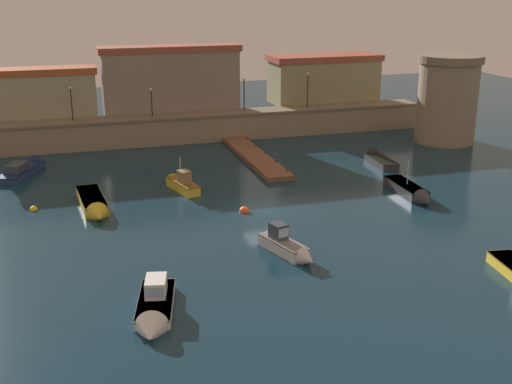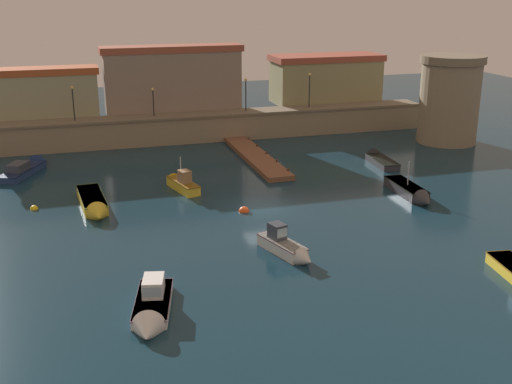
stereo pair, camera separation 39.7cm
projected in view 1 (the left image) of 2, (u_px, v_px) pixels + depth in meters
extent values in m
plane|color=#112D3D|center=(262.00, 207.00, 48.75)|extent=(129.15, 129.15, 0.00)
cube|color=gray|center=(197.00, 128.00, 69.21)|extent=(51.78, 2.93, 2.72)
cube|color=#73644F|center=(197.00, 115.00, 68.75)|extent=(51.78, 3.23, 0.24)
cube|color=gray|center=(36.00, 97.00, 66.35)|extent=(12.05, 3.33, 4.60)
cube|color=#A84D27|center=(33.00, 72.00, 65.53)|extent=(12.53, 3.46, 0.70)
cube|color=gray|center=(171.00, 82.00, 70.00)|extent=(14.76, 3.26, 6.50)
cube|color=#984B36|center=(170.00, 49.00, 68.88)|extent=(15.35, 3.39, 0.70)
cube|color=#8F895E|center=(323.00, 81.00, 76.26)|extent=(12.57, 5.10, 4.88)
cube|color=#9C4734|center=(324.00, 58.00, 75.40)|extent=(13.08, 5.30, 0.70)
cylinder|color=gray|center=(447.00, 103.00, 67.78)|extent=(6.20, 6.20, 8.40)
cylinder|color=#776852|center=(451.00, 59.00, 66.35)|extent=(6.70, 6.70, 0.80)
cube|color=brown|center=(255.00, 157.00, 62.12)|extent=(2.44, 15.70, 0.45)
cylinder|color=#4F3222|center=(247.00, 140.00, 68.10)|extent=(0.20, 0.20, 0.70)
cylinder|color=#4F3222|center=(256.00, 147.00, 65.24)|extent=(0.20, 0.20, 0.70)
cylinder|color=#4F3222|center=(265.00, 155.00, 62.39)|extent=(0.20, 0.20, 0.70)
cylinder|color=#4F3222|center=(276.00, 163.00, 59.54)|extent=(0.20, 0.20, 0.70)
cylinder|color=#4F3222|center=(287.00, 172.00, 56.69)|extent=(0.20, 0.20, 0.70)
cylinder|color=black|center=(72.00, 105.00, 64.61)|extent=(0.12, 0.12, 3.19)
sphere|color=#F9D172|center=(70.00, 88.00, 64.07)|extent=(0.32, 0.32, 0.32)
cylinder|color=black|center=(152.00, 104.00, 66.96)|extent=(0.12, 0.12, 2.67)
sphere|color=#F9D172|center=(151.00, 89.00, 66.50)|extent=(0.32, 0.32, 0.32)
cylinder|color=black|center=(244.00, 96.00, 69.70)|extent=(0.12, 0.12, 3.26)
sphere|color=#F9D172|center=(244.00, 80.00, 69.15)|extent=(0.32, 0.32, 0.32)
cylinder|color=black|center=(308.00, 91.00, 71.73)|extent=(0.12, 0.12, 3.54)
sphere|color=#F9D172|center=(308.00, 74.00, 71.14)|extent=(0.32, 0.32, 0.32)
cube|color=navy|center=(21.00, 172.00, 56.85)|extent=(4.03, 6.11, 0.59)
cone|color=navy|center=(39.00, 161.00, 60.26)|extent=(2.06, 1.95, 1.63)
cube|color=#10193F|center=(21.00, 169.00, 56.77)|extent=(4.11, 6.23, 0.08)
cube|color=#333842|center=(17.00, 167.00, 55.98)|extent=(2.06, 2.42, 0.68)
cube|color=silver|center=(283.00, 247.00, 40.51)|extent=(2.33, 4.07, 0.78)
cone|color=silver|center=(307.00, 260.00, 38.60)|extent=(1.45, 1.38, 1.18)
cube|color=#715054|center=(283.00, 241.00, 40.40)|extent=(2.37, 4.15, 0.08)
cube|color=#333842|center=(278.00, 231.00, 40.67)|extent=(1.13, 1.28, 0.99)
cube|color=#99B7C6|center=(283.00, 233.00, 40.23)|extent=(0.75, 0.28, 0.59)
cube|color=#333338|center=(381.00, 162.00, 60.19)|extent=(1.90, 4.65, 0.60)
cone|color=#333338|center=(369.00, 154.00, 62.84)|extent=(1.60, 1.37, 1.52)
cube|color=black|center=(381.00, 159.00, 60.11)|extent=(1.94, 4.74, 0.08)
cube|color=white|center=(156.00, 303.00, 33.56)|extent=(2.81, 5.00, 0.53)
cone|color=white|center=(151.00, 333.00, 30.74)|extent=(1.95, 1.67, 1.69)
cube|color=gray|center=(156.00, 300.00, 33.49)|extent=(2.87, 5.10, 0.08)
cube|color=silver|center=(156.00, 286.00, 33.89)|extent=(1.43, 1.85, 0.91)
cube|color=#99B7C6|center=(155.00, 292.00, 33.09)|extent=(0.96, 0.28, 0.55)
cube|color=gold|center=(183.00, 186.00, 52.61)|extent=(2.16, 4.32, 0.80)
cone|color=gold|center=(170.00, 178.00, 54.74)|extent=(1.37, 1.40, 1.12)
cube|color=brown|center=(183.00, 182.00, 52.50)|extent=(2.20, 4.41, 0.08)
cube|color=olive|center=(184.00, 177.00, 52.06)|extent=(1.08, 1.25, 0.99)
cylinder|color=#B2B2B7|center=(180.00, 169.00, 52.49)|extent=(0.08, 0.08, 1.97)
cube|color=#333338|center=(405.00, 188.00, 51.94)|extent=(1.76, 5.20, 0.83)
cone|color=#333338|center=(425.00, 201.00, 48.98)|extent=(1.51, 1.46, 1.45)
cube|color=black|center=(406.00, 184.00, 51.83)|extent=(1.79, 5.31, 0.08)
cylinder|color=#B2B2B7|center=(408.00, 173.00, 51.31)|extent=(0.08, 0.08, 1.94)
cube|color=gold|center=(92.00, 200.00, 49.08)|extent=(2.11, 6.06, 0.80)
cone|color=gold|center=(98.00, 216.00, 45.86)|extent=(1.71, 1.51, 1.61)
cube|color=#566C18|center=(91.00, 196.00, 48.97)|extent=(2.15, 6.18, 0.08)
sphere|color=yellow|center=(34.00, 210.00, 48.25)|extent=(0.60, 0.60, 0.60)
sphere|color=#EA4C19|center=(244.00, 212.00, 47.87)|extent=(0.78, 0.78, 0.78)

